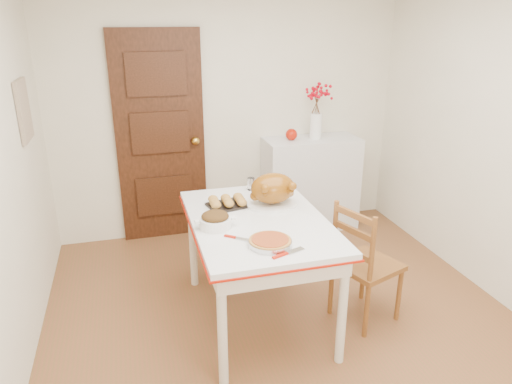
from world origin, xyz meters
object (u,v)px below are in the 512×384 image
object	(u,v)px
kitchen_table	(258,270)
turkey_platter	(273,190)
chair_oak	(367,262)
sideboard	(310,184)
pumpkin_pie	(270,241)

from	to	relation	value
kitchen_table	turkey_platter	xyz separation A→B (m)	(0.17, 0.20, 0.54)
chair_oak	sideboard	bearing A→B (deg)	-27.42
sideboard	kitchen_table	xyz separation A→B (m)	(-0.99, -1.47, -0.08)
kitchen_table	turkey_platter	bearing A→B (deg)	49.86
kitchen_table	chair_oak	size ratio (longest dim) A/B	1.48
turkey_platter	sideboard	bearing A→B (deg)	68.66
sideboard	chair_oak	xyz separation A→B (m)	(-0.21, -1.66, -0.02)
sideboard	turkey_platter	bearing A→B (deg)	-122.86
kitchen_table	turkey_platter	size ratio (longest dim) A/B	3.54
turkey_platter	pumpkin_pie	distance (m)	0.66
kitchen_table	pumpkin_pie	bearing A→B (deg)	-95.34
chair_oak	pumpkin_pie	distance (m)	0.93
chair_oak	pumpkin_pie	bearing A→B (deg)	85.01
sideboard	turkey_platter	distance (m)	1.58
sideboard	chair_oak	size ratio (longest dim) A/B	1.05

